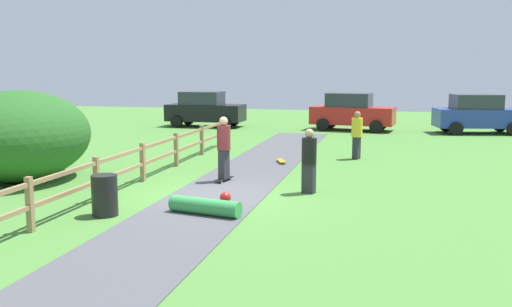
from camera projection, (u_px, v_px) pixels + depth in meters
ground_plane at (217, 196)px, 14.15m from camera, size 60.00×60.00×0.00m
asphalt_path at (217, 196)px, 14.15m from camera, size 2.40×28.00×0.02m
wooden_fence at (121, 166)px, 14.65m from camera, size 0.12×18.12×1.10m
bush_large at (18, 136)px, 15.98m from camera, size 3.78×4.54×2.57m
trash_bin at (105, 195)px, 12.20m from camera, size 0.56×0.56×0.90m
skater_riding at (224, 145)px, 15.76m from camera, size 0.45×0.82×1.83m
skater_fallen at (207, 206)px, 12.33m from camera, size 1.70×1.40×0.36m
skateboard_loose at (281, 161)px, 19.02m from camera, size 0.47×0.82×0.08m
bystander_yellow at (357, 133)px, 19.80m from camera, size 0.48×0.48×1.69m
bystander_black at (309, 158)px, 14.35m from camera, size 0.48×0.48×1.66m
parked_car_red at (352, 112)px, 29.06m from camera, size 4.39×2.42×1.92m
parked_car_black at (205, 109)px, 30.89m from camera, size 4.23×2.06×1.92m
parked_car_blue at (478, 114)px, 27.63m from camera, size 4.44×2.58×1.92m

